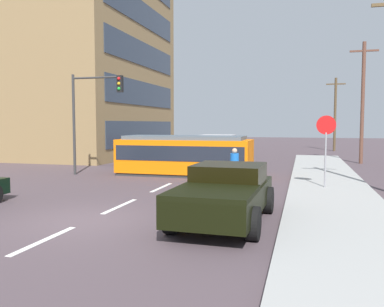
# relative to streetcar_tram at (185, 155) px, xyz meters

# --- Properties ---
(ground_plane) EXTENTS (120.00, 120.00, 0.00)m
(ground_plane) POSITION_rel_streetcar_tram_xyz_m (0.24, -0.27, -1.07)
(ground_plane) COLOR #4B3D43
(sidewalk_curb_right) EXTENTS (3.20, 36.00, 0.14)m
(sidewalk_curb_right) POSITION_rel_streetcar_tram_xyz_m (7.04, -4.27, -1.00)
(sidewalk_curb_right) COLOR #9C9C99
(sidewalk_curb_right) RESTS_ON ground
(lane_stripe_0) EXTENTS (0.16, 2.40, 0.01)m
(lane_stripe_0) POSITION_rel_streetcar_tram_xyz_m (0.24, -12.27, -1.06)
(lane_stripe_0) COLOR silver
(lane_stripe_0) RESTS_ON ground
(lane_stripe_1) EXTENTS (0.16, 2.40, 0.01)m
(lane_stripe_1) POSITION_rel_streetcar_tram_xyz_m (0.24, -8.27, -1.06)
(lane_stripe_1) COLOR silver
(lane_stripe_1) RESTS_ON ground
(lane_stripe_2) EXTENTS (0.16, 2.40, 0.01)m
(lane_stripe_2) POSITION_rel_streetcar_tram_xyz_m (0.24, -4.27, -1.06)
(lane_stripe_2) COLOR silver
(lane_stripe_2) RESTS_ON ground
(lane_stripe_3) EXTENTS (0.16, 2.40, 0.01)m
(lane_stripe_3) POSITION_rel_streetcar_tram_xyz_m (0.24, 6.00, -1.06)
(lane_stripe_3) COLOR silver
(lane_stripe_3) RESTS_ON ground
(lane_stripe_4) EXTENTS (0.16, 2.40, 0.01)m
(lane_stripe_4) POSITION_rel_streetcar_tram_xyz_m (0.24, 12.00, -1.06)
(lane_stripe_4) COLOR silver
(lane_stripe_4) RESTS_ON ground
(corner_building) EXTENTS (14.40, 15.94, 19.20)m
(corner_building) POSITION_rel_streetcar_tram_xyz_m (-13.88, 10.88, 8.53)
(corner_building) COLOR olive
(corner_building) RESTS_ON ground
(streetcar_tram) EXTENTS (6.92, 2.55, 2.07)m
(streetcar_tram) POSITION_rel_streetcar_tram_xyz_m (0.00, 0.00, 0.00)
(streetcar_tram) COLOR orange
(streetcar_tram) RESTS_ON ground
(city_bus) EXTENTS (2.58, 5.27, 1.84)m
(city_bus) POSITION_rel_streetcar_tram_xyz_m (-0.36, 8.79, -0.02)
(city_bus) COLOR #AEAFB4
(city_bus) RESTS_ON ground
(pedestrian_crossing) EXTENTS (0.51, 0.36, 1.67)m
(pedestrian_crossing) POSITION_rel_streetcar_tram_xyz_m (3.22, -3.46, -0.13)
(pedestrian_crossing) COLOR navy
(pedestrian_crossing) RESTS_ON ground
(pickup_truck_parked) EXTENTS (2.39, 5.05, 1.55)m
(pickup_truck_parked) POSITION_rel_streetcar_tram_xyz_m (3.95, -9.42, -0.27)
(pickup_truck_parked) COLOR black
(pickup_truck_parked) RESTS_ON ground
(stop_sign) EXTENTS (0.76, 0.07, 2.88)m
(stop_sign) POSITION_rel_streetcar_tram_xyz_m (6.85, -3.19, 1.12)
(stop_sign) COLOR gray
(stop_sign) RESTS_ON sidewalk_curb_right
(traffic_light_mast) EXTENTS (2.88, 0.33, 5.24)m
(traffic_light_mast) POSITION_rel_streetcar_tram_xyz_m (-4.55, -1.38, 2.60)
(traffic_light_mast) COLOR #333333
(traffic_light_mast) RESTS_ON ground
(utility_pole_mid) EXTENTS (1.80, 0.24, 8.09)m
(utility_pole_mid) POSITION_rel_streetcar_tram_xyz_m (9.74, 8.98, 3.16)
(utility_pole_mid) COLOR brown
(utility_pole_mid) RESTS_ON ground
(utility_pole_far) EXTENTS (1.80, 0.24, 7.13)m
(utility_pole_far) POSITION_rel_streetcar_tram_xyz_m (8.91, 21.73, 2.67)
(utility_pole_far) COLOR brown
(utility_pole_far) RESTS_ON ground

